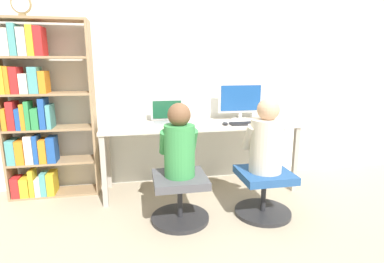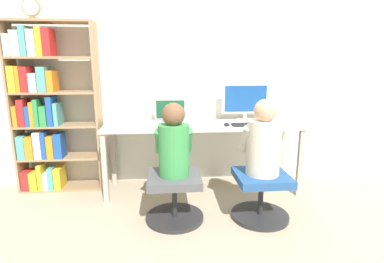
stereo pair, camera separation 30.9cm
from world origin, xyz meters
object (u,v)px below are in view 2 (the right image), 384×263
bookshelf (45,110)px  desk_clock (31,8)px  desktop_monitor (245,102)px  keyboard (250,125)px  office_chair_right (175,194)px  person_at_monitor (263,142)px  office_chair_left (261,193)px  laptop (171,118)px  person_at_laptop (174,143)px

bookshelf → desk_clock: bearing=-92.3°
desktop_monitor → keyboard: 0.37m
bookshelf → office_chair_right: bearing=-30.5°
keyboard → person_at_monitor: 0.56m
office_chair_left → office_chair_right: same height
desktop_monitor → bookshelf: 2.24m
laptop → person_at_laptop: bearing=-88.9°
person_at_laptop → desk_clock: (-1.38, 0.75, 1.23)m
desktop_monitor → desk_clock: bearing=-177.9°
office_chair_left → person_at_monitor: bearing=90.0°
office_chair_left → person_at_monitor: size_ratio=0.78×
office_chair_right → person_at_monitor: bearing=-2.3°
office_chair_right → keyboard: bearing=32.3°
keyboard → person_at_monitor: size_ratio=0.56×
desktop_monitor → office_chair_right: 1.41m
desktop_monitor → person_at_monitor: bearing=-93.7°
keyboard → office_chair_right: bearing=-147.7°
laptop → bookshelf: bookshelf is taller
person_at_monitor → office_chair_right: bearing=177.7°
keyboard → office_chair_left: (-0.03, -0.56, -0.53)m
desktop_monitor → office_chair_left: 1.15m
keyboard → desk_clock: size_ratio=1.92×
laptop → office_chair_left: size_ratio=0.68×
office_chair_left → bookshelf: 2.44m
keyboard → person_at_laptop: person_at_laptop is taller
office_chair_right → person_at_monitor: (0.80, -0.03, 0.49)m
laptop → keyboard: size_ratio=0.94×
office_chair_left → person_at_laptop: size_ratio=0.82×
desktop_monitor → office_chair_right: desktop_monitor is taller
desktop_monitor → office_chair_right: bearing=-135.7°
person_at_laptop → desk_clock: size_ratio=3.26×
laptop → office_chair_left: (0.81, -0.79, -0.58)m
laptop → person_at_laptop: size_ratio=0.55×
person_at_laptop → keyboard: bearing=32.1°
person_at_monitor → person_at_laptop: 0.80m
desktop_monitor → bookshelf: (-2.23, -0.02, -0.06)m
keyboard → person_at_monitor: (-0.03, -0.56, -0.04)m
bookshelf → person_at_monitor: bearing=-21.2°
person_at_monitor → desk_clock: bearing=160.2°
person_at_monitor → desktop_monitor: bearing=86.3°
person_at_laptop → desk_clock: bearing=151.5°
keyboard → office_chair_right: keyboard is taller
office_chair_right → person_at_monitor: size_ratio=0.78×
desktop_monitor → keyboard: desktop_monitor is taller
laptop → bookshelf: (-1.37, 0.06, 0.10)m
keyboard → bookshelf: 2.23m
office_chair_left → laptop: bearing=135.6°
desktop_monitor → keyboard: (-0.02, -0.31, -0.21)m
office_chair_left → person_at_laptop: (-0.80, 0.04, 0.48)m
desktop_monitor → person_at_laptop: bearing=-135.8°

